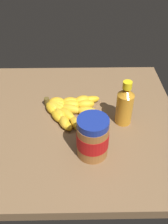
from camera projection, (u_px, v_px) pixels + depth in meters
ground_plane at (74, 121)px, 86.71cm from camera, size 70.07×73.40×3.46cm
banana_bunch at (67, 108)px, 87.01cm from camera, size 20.16×20.93×3.65cm
peanut_butter_jar at (93, 138)px, 69.23cm from camera, size 9.38×9.38×13.23cm
honey_bottle at (125, 105)px, 79.48cm from camera, size 5.58×5.58×16.17cm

